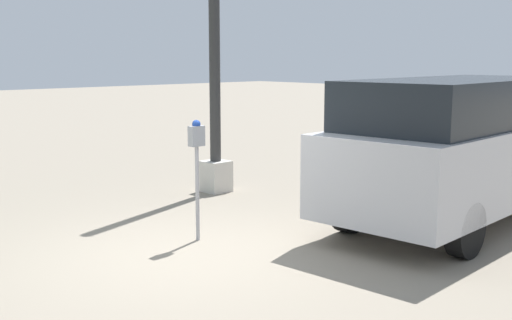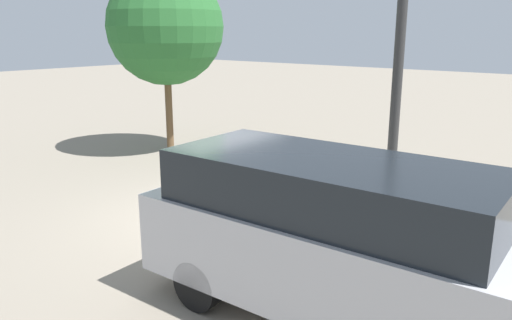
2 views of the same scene
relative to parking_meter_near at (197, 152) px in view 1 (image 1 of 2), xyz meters
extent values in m
plane|color=gray|center=(-0.50, -0.37, -1.16)|extent=(80.00, 80.00, 0.00)
cylinder|color=#9E9EA3|center=(0.00, 0.00, -0.54)|extent=(0.05, 0.05, 1.24)
cube|color=gray|center=(0.00, 0.00, 0.21)|extent=(0.20, 0.11, 0.26)
sphere|color=navy|center=(0.00, 0.00, 0.36)|extent=(0.11, 0.11, 0.11)
cylinder|color=#9E9EA3|center=(7.00, 0.21, -0.64)|extent=(0.05, 0.05, 1.04)
cube|color=gray|center=(7.00, 0.21, 0.00)|extent=(0.20, 0.11, 0.26)
sphere|color=maroon|center=(7.00, 0.21, 0.16)|extent=(0.11, 0.11, 0.11)
cube|color=beige|center=(2.16, 2.20, -0.89)|extent=(0.44, 0.44, 0.55)
cylinder|color=#2D2D2D|center=(2.16, 2.20, 1.95)|extent=(0.19, 0.19, 5.12)
cube|color=#B2B2B7|center=(3.33, -1.87, -0.28)|extent=(5.05, 2.14, 1.08)
cube|color=black|center=(3.21, -1.87, 0.58)|extent=(4.05, 1.94, 0.65)
cube|color=orange|center=(5.73, -1.12, -0.67)|extent=(0.09, 0.12, 0.20)
cylinder|color=black|center=(4.82, -0.96, -0.82)|extent=(0.70, 0.26, 0.69)
cylinder|color=black|center=(1.76, -1.12, -0.82)|extent=(0.70, 0.26, 0.69)
cylinder|color=black|center=(1.84, -2.77, -0.82)|extent=(0.70, 0.26, 0.69)
cylinder|color=gold|center=(5.81, 0.50, -0.84)|extent=(0.22, 0.22, 0.66)
sphere|color=gold|center=(5.81, 0.50, -0.45)|extent=(0.19, 0.19, 0.19)
camera|label=1|loc=(-5.06, -6.39, 1.21)|focal=45.00mm
camera|label=2|loc=(6.16, -6.80, 2.37)|focal=35.00mm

